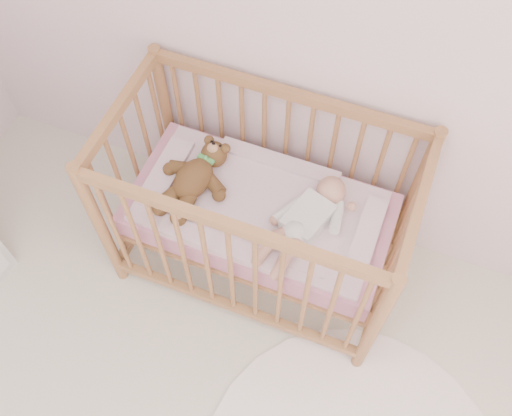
% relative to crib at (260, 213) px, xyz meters
% --- Properties ---
extents(wall_back, '(4.00, 0.02, 2.70)m').
position_rel_crib_xyz_m(wall_back, '(0.19, 0.40, 0.85)').
color(wall_back, silver).
rests_on(wall_back, floor).
extents(crib, '(1.36, 0.76, 1.00)m').
position_rel_crib_xyz_m(crib, '(0.00, 0.00, 0.00)').
color(crib, '#A27545').
rests_on(crib, floor).
extents(mattress, '(1.22, 0.62, 0.13)m').
position_rel_crib_xyz_m(mattress, '(0.00, 0.00, -0.01)').
color(mattress, pink).
rests_on(mattress, crib).
extents(blanket, '(1.10, 0.58, 0.06)m').
position_rel_crib_xyz_m(blanket, '(0.00, 0.00, 0.06)').
color(blanket, pink).
rests_on(blanket, mattress).
extents(baby, '(0.46, 0.66, 0.15)m').
position_rel_crib_xyz_m(baby, '(0.23, -0.02, 0.14)').
color(baby, white).
rests_on(baby, blanket).
extents(teddy_bear, '(0.43, 0.55, 0.14)m').
position_rel_crib_xyz_m(teddy_bear, '(-0.32, -0.02, 0.15)').
color(teddy_bear, brown).
rests_on(teddy_bear, blanket).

